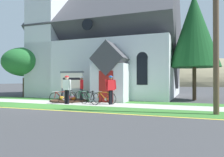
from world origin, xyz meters
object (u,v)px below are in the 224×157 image
bicycle_orange (89,98)px  roadside_conifer (194,30)px  cyclist_in_white_jersey (111,87)px  yard_deciduous_tree (24,62)px  cyclist_in_yellow_jersey (82,86)px  bicycle_silver (104,98)px  bicycle_white (84,97)px  bicycle_yellow (68,96)px  bicycle_blue (62,98)px  church_sign (72,81)px  cyclist_in_red_jersey (67,87)px

bicycle_orange → roadside_conifer: (6.01, 5.18, 4.76)m
cyclist_in_white_jersey → roadside_conifer: roadside_conifer is taller
roadside_conifer → yard_deciduous_tree: roadside_conifer is taller
cyclist_in_yellow_jersey → roadside_conifer: 9.19m
bicycle_silver → bicycle_orange: bicycle_orange is taller
bicycle_white → roadside_conifer: (6.86, 4.25, 4.77)m
bicycle_yellow → yard_deciduous_tree: (-6.25, 2.67, 2.73)m
bicycle_yellow → cyclist_in_yellow_jersey: bearing=42.7°
bicycle_yellow → yard_deciduous_tree: 7.32m
bicycle_yellow → cyclist_in_white_jersey: (3.34, -0.67, 0.66)m
bicycle_blue → cyclist_in_yellow_jersey: 1.83m
bicycle_silver → yard_deciduous_tree: 9.88m
bicycle_blue → bicycle_yellow: size_ratio=1.03×
church_sign → cyclist_in_red_jersey: church_sign is taller
bicycle_blue → cyclist_in_yellow_jersey: (0.50, 1.62, 0.67)m
bicycle_yellow → yard_deciduous_tree: bearing=156.8°
bicycle_white → bicycle_yellow: bicycle_yellow is taller
bicycle_yellow → roadside_conifer: bearing=27.7°
cyclist_in_white_jersey → bicycle_silver: bearing=145.6°
cyclist_in_yellow_jersey → bicycle_silver: bearing=-23.2°
cyclist_in_yellow_jersey → cyclist_in_white_jersey: cyclist_in_yellow_jersey is taller
bicycle_orange → cyclist_in_red_jersey: cyclist_in_red_jersey is taller
yard_deciduous_tree → cyclist_in_red_jersey: bearing=-29.9°
roadside_conifer → church_sign: bearing=-156.6°
bicycle_yellow → cyclist_in_white_jersey: size_ratio=0.94×
bicycle_orange → cyclist_in_red_jersey: (-1.35, -0.37, 0.66)m
church_sign → bicycle_white: bearing=-27.4°
church_sign → bicycle_silver: bearing=-18.2°
cyclist_in_yellow_jersey → cyclist_in_white_jersey: size_ratio=1.00×
cyclist_in_yellow_jersey → roadside_conifer: size_ratio=0.22×
bicycle_yellow → cyclist_in_red_jersey: bearing=-62.1°
bicycle_blue → cyclist_in_yellow_jersey: size_ratio=0.96×
church_sign → cyclist_in_white_jersey: size_ratio=1.21×
bicycle_white → bicycle_blue: bearing=-136.4°
bicycle_blue → cyclist_in_white_jersey: 3.26m
bicycle_white → cyclist_in_white_jersey: 2.33m
cyclist_in_yellow_jersey → roadside_conifer: (7.39, 3.61, 4.11)m
yard_deciduous_tree → roadside_conifer: bearing=6.2°
cyclist_in_red_jersey → roadside_conifer: bearing=37.0°
bicycle_white → bicycle_orange: (0.85, -0.92, 0.01)m
bicycle_blue → yard_deciduous_tree: size_ratio=0.38×
bicycle_silver → yard_deciduous_tree: yard_deciduous_tree is taller
bicycle_blue → bicycle_yellow: bicycle_yellow is taller
bicycle_silver → roadside_conifer: 8.44m
bicycle_silver → bicycle_blue: bearing=-164.5°
cyclist_in_white_jersey → cyclist_in_red_jersey: size_ratio=1.00×
bicycle_white → cyclist_in_yellow_jersey: bearing=129.3°
bicycle_orange → cyclist_in_white_jersey: (1.29, 0.27, 0.65)m
church_sign → bicycle_yellow: size_ratio=1.28×
bicycle_silver → roadside_conifer: size_ratio=0.21×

